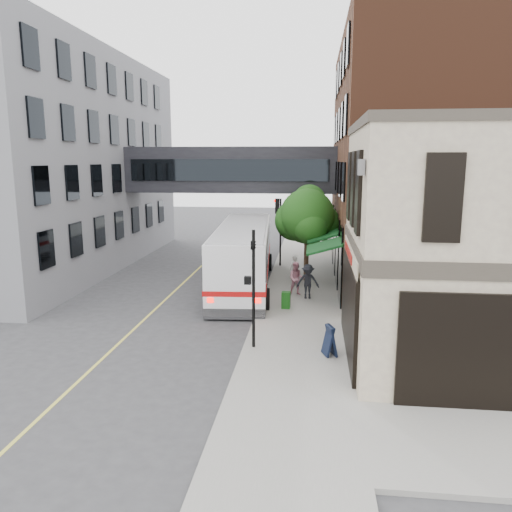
% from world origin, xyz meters
% --- Properties ---
extents(ground, '(120.00, 120.00, 0.00)m').
position_xyz_m(ground, '(0.00, 0.00, 0.00)').
color(ground, '#38383A').
rests_on(ground, ground).
extents(sidewalk_main, '(4.00, 60.00, 0.15)m').
position_xyz_m(sidewalk_main, '(2.00, 14.00, 0.07)').
color(sidewalk_main, gray).
rests_on(sidewalk_main, ground).
extents(corner_building, '(10.19, 8.12, 8.45)m').
position_xyz_m(corner_building, '(8.97, 2.00, 4.21)').
color(corner_building, tan).
rests_on(corner_building, ground).
extents(brick_building, '(13.76, 18.00, 14.00)m').
position_xyz_m(brick_building, '(9.98, 15.00, 6.99)').
color(brick_building, '#492516').
rests_on(brick_building, ground).
extents(opposite_building, '(14.00, 24.00, 14.00)m').
position_xyz_m(opposite_building, '(-17.00, 16.00, 7.00)').
color(opposite_building, slate).
rests_on(opposite_building, ground).
extents(skyway_bridge, '(14.00, 3.18, 3.00)m').
position_xyz_m(skyway_bridge, '(-3.00, 18.00, 6.50)').
color(skyway_bridge, black).
rests_on(skyway_bridge, ground).
extents(traffic_signal_near, '(0.44, 0.22, 4.60)m').
position_xyz_m(traffic_signal_near, '(0.37, 2.00, 2.98)').
color(traffic_signal_near, black).
rests_on(traffic_signal_near, sidewalk_main).
extents(traffic_signal_far, '(0.53, 0.28, 4.50)m').
position_xyz_m(traffic_signal_far, '(0.26, 17.00, 3.34)').
color(traffic_signal_far, black).
rests_on(traffic_signal_far, sidewalk_main).
extents(street_sign_pole, '(0.08, 0.75, 3.00)m').
position_xyz_m(street_sign_pole, '(0.39, 7.00, 1.93)').
color(street_sign_pole, gray).
rests_on(street_sign_pole, sidewalk_main).
extents(street_tree, '(3.80, 3.20, 5.60)m').
position_xyz_m(street_tree, '(2.19, 13.22, 3.91)').
color(street_tree, '#382619').
rests_on(street_tree, sidewalk_main).
extents(lane_marking, '(0.12, 40.00, 0.01)m').
position_xyz_m(lane_marking, '(-5.00, 10.00, 0.01)').
color(lane_marking, '#D8CC4C').
rests_on(lane_marking, ground).
extents(bus, '(3.85, 13.04, 3.46)m').
position_xyz_m(bus, '(-1.34, 11.67, 1.94)').
color(bus, white).
rests_on(bus, ground).
extents(pedestrian_a, '(0.76, 0.64, 1.76)m').
position_xyz_m(pedestrian_a, '(1.57, 11.54, 1.03)').
color(pedestrian_a, silver).
rests_on(pedestrian_a, sidewalk_main).
extents(pedestrian_b, '(0.86, 0.67, 1.76)m').
position_xyz_m(pedestrian_b, '(1.75, 9.67, 1.03)').
color(pedestrian_b, '#CA8295').
rests_on(pedestrian_b, sidewalk_main).
extents(pedestrian_c, '(1.19, 0.74, 1.78)m').
position_xyz_m(pedestrian_c, '(2.35, 9.05, 1.04)').
color(pedestrian_c, black).
rests_on(pedestrian_c, sidewalk_main).
extents(newspaper_box, '(0.43, 0.39, 0.80)m').
position_xyz_m(newspaper_box, '(1.34, 7.17, 0.55)').
color(newspaper_box, '#145313').
rests_on(newspaper_box, sidewalk_main).
extents(sandwich_board, '(0.58, 0.72, 1.12)m').
position_xyz_m(sandwich_board, '(3.25, 1.49, 0.71)').
color(sandwich_board, black).
rests_on(sandwich_board, sidewalk_main).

